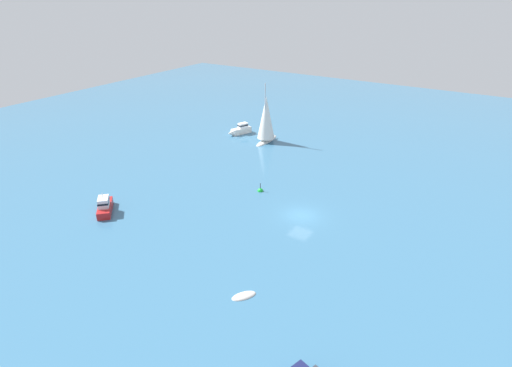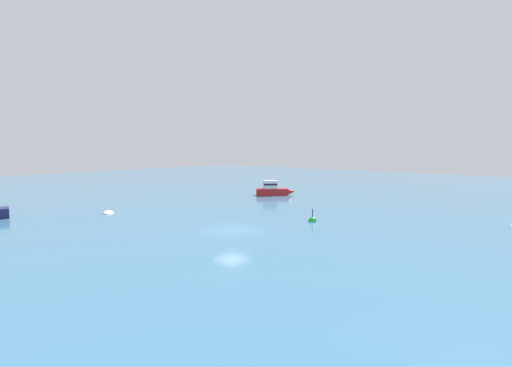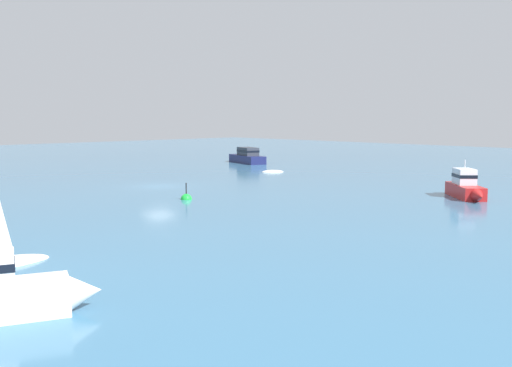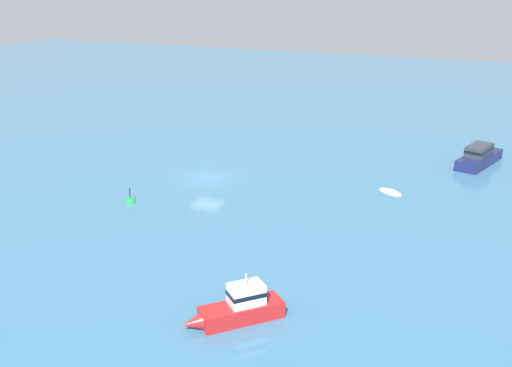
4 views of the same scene
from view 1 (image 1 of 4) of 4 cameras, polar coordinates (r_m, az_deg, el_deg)
name	(u,v)px [view 1 (image 1 of 4)]	position (r m, az deg, el deg)	size (l,w,h in m)	color
ground_plane	(301,216)	(50.49, 6.24, -4.40)	(160.00, 160.00, 0.00)	teal
rib	(244,296)	(38.40, -1.68, -15.21)	(2.52, 2.15, 0.45)	silver
powerboat	(105,205)	(54.11, -20.04, -2.83)	(4.77, 4.79, 2.68)	#B21E1E
launch	(240,130)	(78.09, -2.19, 7.38)	(4.96, 2.85, 1.99)	silver
yacht	(266,120)	(73.14, 1.41, 8.71)	(6.78, 3.13, 10.76)	silver
channel_buoy	(260,191)	(56.04, 0.60, -1.03)	(0.79, 0.79, 1.55)	green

